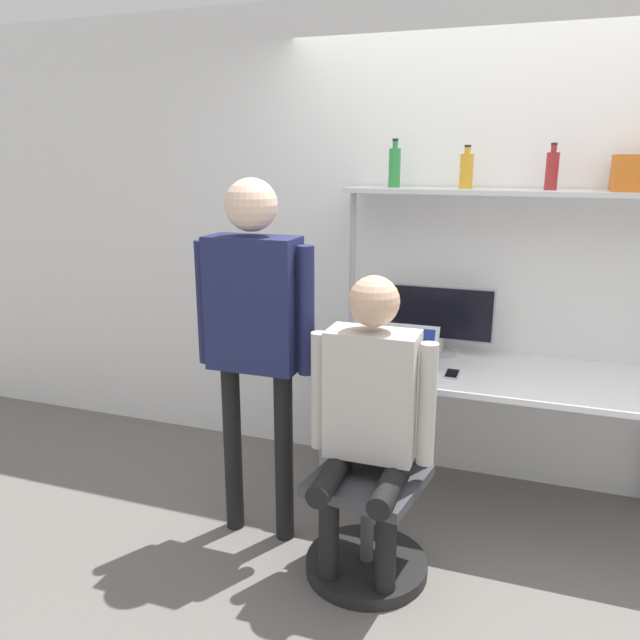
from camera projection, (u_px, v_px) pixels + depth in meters
ground_plane at (479, 543)px, 3.08m from camera, size 12.00×12.00×0.00m
wall_back at (509, 251)px, 3.43m from camera, size 8.00×0.06×2.70m
desk at (495, 386)px, 3.25m from camera, size 1.81×0.71×0.77m
shelf_unit at (509, 232)px, 3.22m from camera, size 1.72×0.32×1.69m
monitor at (439, 317)px, 3.46m from camera, size 0.60×0.21×0.39m
laptop at (403, 358)px, 3.25m from camera, size 0.35×0.24×0.23m
cell_phone at (452, 374)px, 3.18m from camera, size 0.07×0.15×0.01m
office_chair at (371, 510)px, 2.85m from camera, size 0.56×0.56×0.94m
person_seated at (369, 406)px, 2.67m from camera, size 0.56×0.47×1.38m
person_standing at (254, 315)px, 2.90m from camera, size 0.59×0.24×1.77m
bottle_red at (552, 170)px, 3.08m from camera, size 0.06×0.06×0.23m
bottle_green at (395, 167)px, 3.33m from camera, size 0.06×0.06×0.25m
bottle_amber at (466, 170)px, 3.21m from camera, size 0.07×0.07×0.22m
storage_box at (637, 173)px, 2.96m from camera, size 0.22×0.21×0.17m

